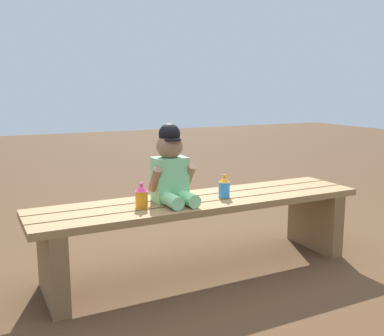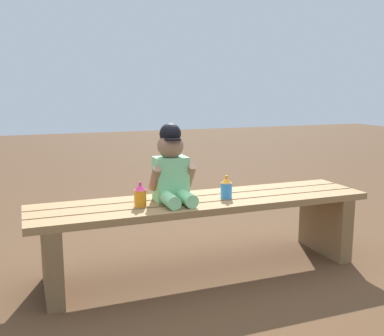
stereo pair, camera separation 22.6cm
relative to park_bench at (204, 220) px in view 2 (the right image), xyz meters
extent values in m
plane|color=#4C331E|center=(0.00, 0.00, -0.29)|extent=(16.00, 16.00, 0.00)
cube|color=olive|center=(0.00, -0.14, 0.10)|extent=(1.82, 0.13, 0.04)
cube|color=olive|center=(0.00, 0.00, 0.10)|extent=(1.82, 0.13, 0.04)
cube|color=olive|center=(0.00, 0.14, 0.10)|extent=(1.82, 0.13, 0.04)
cube|color=brown|center=(-0.79, 0.00, -0.10)|extent=(0.08, 0.41, 0.37)
cube|color=brown|center=(0.79, 0.00, -0.10)|extent=(0.08, 0.41, 0.37)
cube|color=#7FCC8C|center=(-0.17, 0.03, 0.23)|extent=(0.17, 0.12, 0.23)
sphere|color=#8C664C|center=(-0.17, 0.03, 0.40)|extent=(0.14, 0.14, 0.14)
cylinder|color=black|center=(-0.17, -0.01, 0.44)|extent=(0.09, 0.09, 0.01)
sphere|color=black|center=(-0.17, 0.03, 0.47)|extent=(0.11, 0.11, 0.11)
cylinder|color=#85D693|center=(-0.22, -0.09, 0.15)|extent=(0.07, 0.16, 0.07)
cylinder|color=#85D693|center=(-0.13, -0.09, 0.15)|extent=(0.07, 0.16, 0.07)
cylinder|color=#8C664C|center=(-0.27, 0.00, 0.25)|extent=(0.04, 0.12, 0.14)
cylinder|color=#8C664C|center=(-0.08, 0.00, 0.25)|extent=(0.04, 0.12, 0.14)
cylinder|color=orange|center=(-0.35, -0.03, 0.16)|extent=(0.06, 0.06, 0.08)
cone|color=#E5337F|center=(-0.35, -0.03, 0.21)|extent=(0.06, 0.06, 0.03)
cylinder|color=#E5337F|center=(-0.35, -0.03, 0.23)|extent=(0.01, 0.01, 0.02)
cylinder|color=#338CE5|center=(0.12, -0.03, 0.16)|extent=(0.06, 0.06, 0.08)
cone|color=orange|center=(0.12, -0.03, 0.21)|extent=(0.06, 0.06, 0.03)
cylinder|color=orange|center=(0.12, -0.03, 0.23)|extent=(0.01, 0.01, 0.02)
camera|label=1|loc=(-1.09, -2.04, 0.70)|focal=41.79mm
camera|label=2|loc=(-0.88, -2.13, 0.70)|focal=41.79mm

